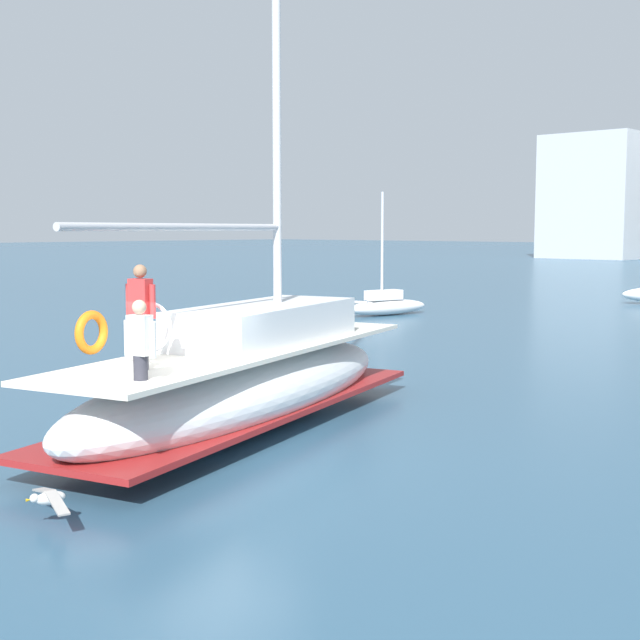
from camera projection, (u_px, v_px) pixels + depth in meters
ground_plane at (207, 459)px, 13.50m from camera, size 400.00×400.00×0.00m
main_sailboat at (247, 377)px, 15.62m from camera, size 4.88×9.89×13.37m
moored_cutter_left at (387, 304)px, 35.98m from camera, size 1.82×4.10×5.07m
seagull at (49, 498)px, 10.42m from camera, size 1.18×0.51×0.17m
mooring_buoy at (186, 353)px, 23.35m from camera, size 0.78×0.78×0.99m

